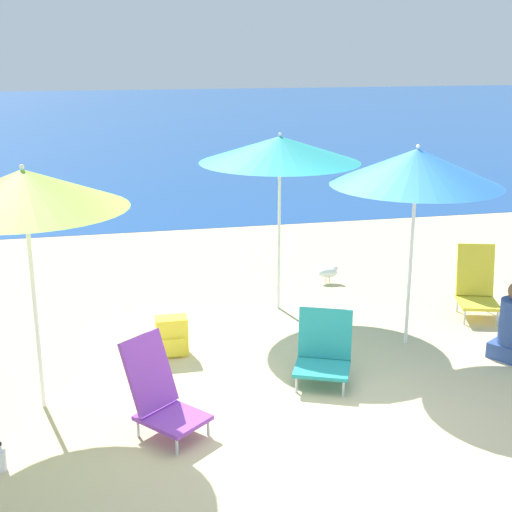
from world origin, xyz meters
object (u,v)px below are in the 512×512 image
Objects in this scene: beach_chair_purple at (160,393)px; backpack_yellow at (172,337)px; seagull at (328,273)px; water_bottle at (1,460)px; beach_umbrella_blue at (417,167)px; beach_umbrella_lime at (24,190)px; beach_chair_yellow at (476,285)px; beach_chair_teal at (324,350)px; beach_umbrella_teal at (280,149)px.

beach_chair_purple is 1.51m from backpack_yellow.
seagull is (2.27, 1.85, -0.06)m from backpack_yellow.
seagull is at bearing 44.35° from water_bottle.
beach_umbrella_blue is 2.99m from backpack_yellow.
beach_chair_yellow is at bearing 14.32° from beach_umbrella_lime.
beach_chair_purple is 2.93× the size of seagull.
beach_chair_purple is 0.96× the size of beach_chair_yellow.
beach_chair_purple reaches higher than seagull.
beach_umbrella_lime reaches higher than water_bottle.
beach_chair_purple is 4.18m from seagull.
water_bottle is at bearing -138.64° from beach_chair_teal.
beach_chair_purple is (-2.70, -1.24, -1.55)m from beach_umbrella_blue.
beach_chair_yellow is (3.84, 1.86, 0.03)m from beach_chair_purple.
beach_chair_yellow is 1.99m from seagull.
seagull is at bearing 148.21° from beach_chair_yellow.
beach_umbrella_lime is at bearing -149.21° from beach_chair_yellow.
beach_chair_yellow is 3.05× the size of seagull.
beach_chair_teal is at bearing -134.38° from beach_chair_yellow.
beach_umbrella_blue is 1.99m from beach_chair_yellow.
seagull is (3.74, 3.65, 0.05)m from water_bottle.
backpack_yellow reaches higher than water_bottle.
beach_chair_yellow is 3.61m from backpack_yellow.
beach_chair_yellow is at bearing 28.52° from beach_umbrella_blue.
backpack_yellow is 1.50× the size of seagull.
beach_umbrella_lime is 4.76m from seagull.
beach_umbrella_lime is 2.71× the size of beach_chair_purple.
beach_umbrella_blue is at bearing 9.44° from beach_umbrella_lime.
beach_umbrella_lime is at bearing -142.23° from seagull.
beach_umbrella_teal is 7.81× the size of seagull.
beach_chair_yellow is at bearing 5.98° from backpack_yellow.
backpack_yellow is (0.25, 1.48, -0.14)m from beach_chair_purple.
backpack_yellow is at bearing -140.82° from seagull.
backpack_yellow is (-1.33, 0.88, -0.10)m from beach_chair_teal.
seagull is at bearing 41.54° from beach_umbrella_teal.
water_bottle is at bearing -104.63° from beach_umbrella_lime.
beach_chair_teal is at bearing -0.72° from beach_umbrella_lime.
beach_umbrella_blue is 2.04m from beach_chair_teal.
beach_umbrella_lime is at bearing 75.37° from water_bottle.
beach_umbrella_lime is 9.32× the size of water_bottle.
seagull is (0.88, 0.78, -1.77)m from beach_umbrella_teal.
beach_chair_purple is 1.28m from water_bottle.
backpack_yellow is 2.32m from water_bottle.
water_bottle is (-5.05, -2.18, -0.28)m from beach_chair_yellow.
beach_umbrella_lime is at bearing -145.02° from backpack_yellow.
beach_chair_yellow is (2.20, -0.69, -1.55)m from beach_umbrella_teal.
beach_chair_purple is 3.43× the size of water_bottle.
seagull is (-1.32, 1.48, -0.23)m from beach_chair_yellow.
backpack_yellow is at bearing 50.89° from water_bottle.
beach_umbrella_blue is at bearing 21.71° from water_bottle.
beach_umbrella_blue is at bearing -135.01° from beach_chair_yellow.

